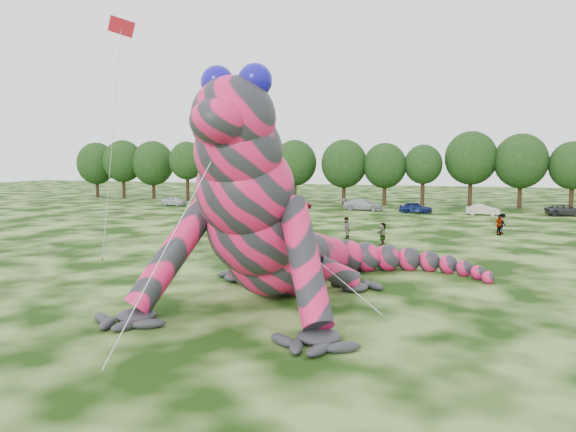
{
  "coord_description": "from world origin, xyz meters",
  "views": [
    {
      "loc": [
        7.81,
        -23.22,
        6.69
      ],
      "look_at": [
        -0.46,
        1.77,
        4.0
      ],
      "focal_mm": 35.0,
      "sensor_mm": 36.0,
      "label": 1
    }
  ],
  "objects_px": {
    "tree_4": "(226,172)",
    "car_4": "(416,208)",
    "tree_10": "(471,169)",
    "car_1": "(227,201)",
    "tree_11": "(521,171)",
    "spectator_0": "(299,233)",
    "car_5": "(483,210)",
    "car_2": "(295,204)",
    "spectator_2": "(502,224)",
    "tree_7": "(344,172)",
    "spectator_5": "(382,234)",
    "tree_5": "(264,170)",
    "tree_12": "(572,176)",
    "car_6": "(568,210)",
    "spectator_1": "(346,228)",
    "car_0": "(174,201)",
    "flying_kite": "(120,45)",
    "tree_2": "(153,170)",
    "tree_6": "(295,172)",
    "spectator_3": "(499,225)",
    "tree_8": "(385,174)",
    "inflatable_gecko": "(281,189)",
    "tree_3": "(187,171)",
    "tree_0": "(97,170)",
    "spectator_4": "(227,209)",
    "car_3": "(363,205)",
    "tree_9": "(423,176)",
    "tree_1": "(123,169)"
  },
  "relations": [
    {
      "from": "tree_7",
      "to": "tree_11",
      "type": "xyz_separation_m",
      "value": [
        23.87,
        1.39,
        0.3
      ]
    },
    {
      "from": "tree_3",
      "to": "car_5",
      "type": "height_order",
      "value": "tree_3"
    },
    {
      "from": "tree_5",
      "to": "car_6",
      "type": "bearing_deg",
      "value": -12.54
    },
    {
      "from": "tree_10",
      "to": "car_1",
      "type": "height_order",
      "value": "tree_10"
    },
    {
      "from": "tree_8",
      "to": "car_2",
      "type": "xyz_separation_m",
      "value": [
        -10.72,
        -8.46,
        -3.82
      ]
    },
    {
      "from": "flying_kite",
      "to": "car_5",
      "type": "relative_size",
      "value": 3.95
    },
    {
      "from": "tree_11",
      "to": "car_2",
      "type": "relative_size",
      "value": 2.15
    },
    {
      "from": "car_1",
      "to": "spectator_3",
      "type": "distance_m",
      "value": 40.54
    },
    {
      "from": "tree_3",
      "to": "tree_4",
      "type": "relative_size",
      "value": 1.04
    },
    {
      "from": "car_0",
      "to": "car_1",
      "type": "relative_size",
      "value": 0.88
    },
    {
      "from": "inflatable_gecko",
      "to": "tree_4",
      "type": "relative_size",
      "value": 2.31
    },
    {
      "from": "car_4",
      "to": "spectator_0",
      "type": "xyz_separation_m",
      "value": [
        -6.39,
        -28.02,
        0.13
      ]
    },
    {
      "from": "flying_kite",
      "to": "tree_8",
      "type": "bearing_deg",
      "value": 81.48
    },
    {
      "from": "car_1",
      "to": "car_5",
      "type": "height_order",
      "value": "car_1"
    },
    {
      "from": "tree_6",
      "to": "tree_11",
      "type": "distance_m",
      "value": 31.38
    },
    {
      "from": "car_1",
      "to": "tree_2",
      "type": "bearing_deg",
      "value": 63.67
    },
    {
      "from": "car_4",
      "to": "car_6",
      "type": "height_order",
      "value": "car_4"
    },
    {
      "from": "car_6",
      "to": "spectator_1",
      "type": "distance_m",
      "value": 33.9
    },
    {
      "from": "car_0",
      "to": "car_5",
      "type": "bearing_deg",
      "value": -80.38
    },
    {
      "from": "car_2",
      "to": "car_5",
      "type": "bearing_deg",
      "value": -95.68
    },
    {
      "from": "tree_2",
      "to": "tree_8",
      "type": "bearing_deg",
      "value": -2.62
    },
    {
      "from": "tree_2",
      "to": "tree_6",
      "type": "relative_size",
      "value": 1.02
    },
    {
      "from": "spectator_5",
      "to": "spectator_1",
      "type": "height_order",
      "value": "spectator_1"
    },
    {
      "from": "tree_11",
      "to": "car_6",
      "type": "relative_size",
      "value": 2.08
    },
    {
      "from": "car_1",
      "to": "car_3",
      "type": "relative_size",
      "value": 0.87
    },
    {
      "from": "car_2",
      "to": "tree_7",
      "type": "bearing_deg",
      "value": -32.84
    },
    {
      "from": "tree_9",
      "to": "spectator_3",
      "type": "bearing_deg",
      "value": -72.45
    },
    {
      "from": "tree_10",
      "to": "car_0",
      "type": "bearing_deg",
      "value": -164.89
    },
    {
      "from": "tree_7",
      "to": "tree_12",
      "type": "bearing_deg",
      "value": 1.78
    },
    {
      "from": "tree_7",
      "to": "car_5",
      "type": "height_order",
      "value": "tree_7"
    },
    {
      "from": "flying_kite",
      "to": "tree_9",
      "type": "xyz_separation_m",
      "value": [
        13.01,
        51.93,
        -8.95
      ]
    },
    {
      "from": "tree_8",
      "to": "spectator_5",
      "type": "bearing_deg",
      "value": -81.61
    },
    {
      "from": "flying_kite",
      "to": "spectator_0",
      "type": "distance_m",
      "value": 19.67
    },
    {
      "from": "spectator_2",
      "to": "tree_8",
      "type": "bearing_deg",
      "value": 60.32
    },
    {
      "from": "tree_4",
      "to": "tree_5",
      "type": "height_order",
      "value": "tree_5"
    },
    {
      "from": "tree_7",
      "to": "spectator_4",
      "type": "relative_size",
      "value": 5.41
    },
    {
      "from": "tree_1",
      "to": "tree_8",
      "type": "distance_m",
      "value": 44.15
    },
    {
      "from": "tree_0",
      "to": "car_6",
      "type": "height_order",
      "value": "tree_0"
    },
    {
      "from": "tree_9",
      "to": "tree_11",
      "type": "height_order",
      "value": "tree_11"
    },
    {
      "from": "inflatable_gecko",
      "to": "spectator_3",
      "type": "xyz_separation_m",
      "value": [
        11.19,
        26.11,
        -4.32
      ]
    },
    {
      "from": "tree_11",
      "to": "spectator_0",
      "type": "relative_size",
      "value": 6.14
    },
    {
      "from": "flying_kite",
      "to": "car_6",
      "type": "relative_size",
      "value": 3.13
    },
    {
      "from": "tree_7",
      "to": "spectator_5",
      "type": "xyz_separation_m",
      "value": [
        11.37,
        -37.19,
        -3.83
      ]
    },
    {
      "from": "car_2",
      "to": "spectator_2",
      "type": "relative_size",
      "value": 2.58
    },
    {
      "from": "car_1",
      "to": "tree_8",
      "type": "bearing_deg",
      "value": -66.33
    },
    {
      "from": "tree_5",
      "to": "tree_12",
      "type": "height_order",
      "value": "tree_5"
    },
    {
      "from": "tree_2",
      "to": "spectator_1",
      "type": "xyz_separation_m",
      "value": [
        40.9,
        -36.55,
        -3.88
      ]
    },
    {
      "from": "tree_10",
      "to": "car_2",
      "type": "distance_m",
      "value": 24.93
    },
    {
      "from": "flying_kite",
      "to": "tree_0",
      "type": "relative_size",
      "value": 1.59
    },
    {
      "from": "tree_4",
      "to": "car_4",
      "type": "distance_m",
      "value": 33.14
    }
  ]
}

